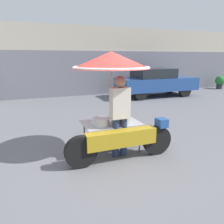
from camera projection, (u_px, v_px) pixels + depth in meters
name	position (u px, v px, depth m)	size (l,w,h in m)	color
ground_plane	(112.00, 157.00, 4.57)	(36.00, 36.00, 0.00)	slate
shopfront_building	(55.00, 61.00, 11.96)	(28.00, 2.06, 3.63)	#B2A893
vendor_motorcycle_cart	(113.00, 80.00, 4.50)	(2.28, 1.62, 2.15)	black
vendor_person	(120.00, 112.00, 4.42)	(0.38, 0.23, 1.68)	navy
parked_car	(156.00, 82.00, 11.47)	(4.20, 1.65, 1.47)	black
potted_plant	(220.00, 81.00, 14.29)	(0.61, 0.61, 0.85)	#2D2D33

